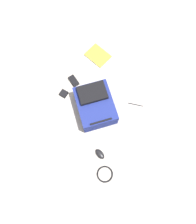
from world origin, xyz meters
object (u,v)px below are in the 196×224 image
backpack (95,105)px  book_comic (98,56)px  earbud_pouch (64,94)px  laptop (45,125)px  pen_black (135,104)px  cable_coil (105,174)px  power_brick (74,81)px  computer_mouse (100,154)px

backpack → book_comic: (-0.34, -0.48, -0.09)m
backpack → book_comic: backpack is taller
earbud_pouch → laptop: bearing=30.4°
earbud_pouch → pen_black: bearing=138.3°
backpack → earbud_pouch: (0.18, -0.30, -0.08)m
book_comic → cable_coil: bearing=60.2°
cable_coil → earbud_pouch: bearing=-95.1°
laptop → cable_coil: size_ratio=3.01×
cable_coil → power_brick: size_ratio=1.22×
backpack → computer_mouse: (0.20, 0.40, -0.08)m
laptop → computer_mouse: computer_mouse is taller
power_brick → pen_black: size_ratio=0.79×
cable_coil → pen_black: size_ratio=0.97×
laptop → earbud_pouch: (-0.31, -0.18, -0.00)m
backpack → pen_black: 0.41m
earbud_pouch → backpack: bearing=121.5°
cable_coil → pen_black: cable_coil is taller
laptop → earbud_pouch: 0.36m
power_brick → pen_black: (-0.38, 0.54, -0.01)m
book_comic → earbud_pouch: earbud_pouch is taller
laptop → computer_mouse: size_ratio=4.15×
backpack → computer_mouse: size_ratio=4.54×
computer_mouse → cable_coil: (0.06, 0.17, -0.01)m
backpack → power_brick: 0.37m
laptop → book_comic: bearing=-156.5°
book_comic → earbud_pouch: 0.55m
book_comic → pen_black: bearing=91.2°
power_brick → pen_black: 0.66m
cable_coil → book_comic: bearing=-119.8°
computer_mouse → power_brick: 0.78m
pen_black → backpack: bearing=-26.9°
computer_mouse → power_brick: bearing=-108.4°
laptop → earbud_pouch: bearing=-149.6°
computer_mouse → pen_black: 0.60m
book_comic → pen_black: size_ratio=1.85×
backpack → pen_black: backpack is taller
computer_mouse → backpack: bearing=-122.4°
backpack → pen_black: size_ratio=3.18×
earbud_pouch → power_brick: bearing=-157.2°
computer_mouse → cable_coil: 0.18m
power_brick → earbud_pouch: 0.17m
backpack → computer_mouse: 0.45m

